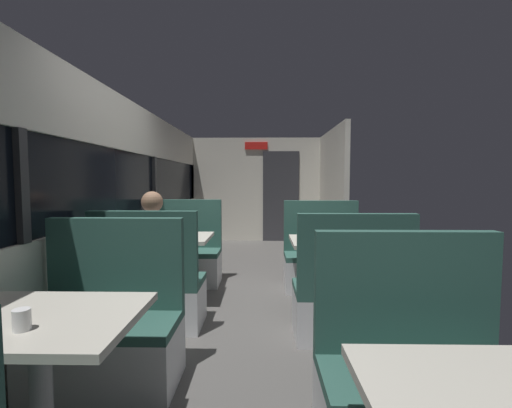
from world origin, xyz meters
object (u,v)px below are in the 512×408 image
dining_table_rear_aisle (334,249)px  bench_near_window_facing_entry (108,335)px  bench_rear_aisle_facing_entry (322,263)px  coffee_cup_primary (22,320)px  bench_mid_window_facing_end (150,292)px  bench_front_aisle_facing_entry (416,393)px  bench_rear_aisle_facing_end (350,301)px  bench_mid_window_facing_entry (184,258)px  dining_table_near_window (39,337)px  seated_passenger (152,268)px  dining_table_mid_window (170,245)px

dining_table_rear_aisle → bench_near_window_facing_entry: bearing=-142.2°
bench_rear_aisle_facing_entry → coffee_cup_primary: (-1.76, -2.94, 0.46)m
bench_mid_window_facing_end → bench_front_aisle_facing_entry: size_ratio=1.00×
bench_near_window_facing_entry → bench_rear_aisle_facing_end: same height
bench_rear_aisle_facing_end → bench_mid_window_facing_entry: bearing=138.2°
dining_table_near_window → bench_mid_window_facing_entry: bearing=90.0°
bench_mid_window_facing_end → bench_rear_aisle_facing_entry: bearing=33.8°
bench_front_aisle_facing_entry → bench_rear_aisle_facing_entry: size_ratio=1.00×
bench_rear_aisle_facing_end → dining_table_rear_aisle: bearing=90.0°
bench_mid_window_facing_end → bench_front_aisle_facing_entry: same height
bench_front_aisle_facing_entry → bench_rear_aisle_facing_end: same height
bench_rear_aisle_facing_end → seated_passenger: size_ratio=0.87×
dining_table_near_window → bench_front_aisle_facing_entry: 1.82m
bench_mid_window_facing_entry → bench_front_aisle_facing_entry: (1.79, -2.89, 0.00)m
dining_table_mid_window → bench_rear_aisle_facing_end: bearing=-26.7°
dining_table_near_window → bench_near_window_facing_entry: bench_near_window_facing_entry is taller
bench_near_window_facing_entry → dining_table_rear_aisle: bench_near_window_facing_entry is taller
bench_rear_aisle_facing_end → seated_passenger: (-1.79, 0.27, 0.21)m
dining_table_near_window → bench_mid_window_facing_end: size_ratio=0.82×
bench_mid_window_facing_entry → bench_rear_aisle_facing_end: (1.79, -1.60, 0.00)m
dining_table_rear_aisle → seated_passenger: 1.84m
dining_table_near_window → dining_table_mid_window: (0.00, 2.29, 0.00)m
dining_table_mid_window → bench_rear_aisle_facing_end: size_ratio=0.82×
bench_near_window_facing_entry → coffee_cup_primary: size_ratio=12.22×
bench_mid_window_facing_entry → coffee_cup_primary: bench_mid_window_facing_entry is taller
bench_mid_window_facing_end → bench_rear_aisle_facing_entry: same height
dining_table_rear_aisle → seated_passenger: size_ratio=0.71×
bench_near_window_facing_entry → dining_table_rear_aisle: size_ratio=1.22×
seated_passenger → dining_table_rear_aisle: bearing=13.4°
bench_mid_window_facing_end → dining_table_near_window: bearing=-90.0°
dining_table_rear_aisle → coffee_cup_primary: coffee_cup_primary is taller
bench_mid_window_facing_end → dining_table_rear_aisle: size_ratio=1.22×
dining_table_mid_window → seated_passenger: bearing=-90.0°
dining_table_mid_window → bench_mid_window_facing_entry: bench_mid_window_facing_entry is taller
dining_table_near_window → bench_rear_aisle_facing_end: bench_rear_aisle_facing_end is taller
dining_table_near_window → bench_rear_aisle_facing_end: size_ratio=0.82×
coffee_cup_primary → bench_mid_window_facing_entry: bearing=90.6°
dining_table_near_window → bench_rear_aisle_facing_entry: size_ratio=0.82×
dining_table_mid_window → bench_rear_aisle_facing_end: 2.03m
dining_table_mid_window → bench_mid_window_facing_entry: 0.77m
bench_rear_aisle_facing_entry → seated_passenger: bearing=-147.8°
bench_near_window_facing_entry → dining_table_rear_aisle: (1.79, 1.39, 0.31)m
dining_table_mid_window → seated_passenger: (0.00, -0.63, -0.10)m
bench_near_window_facing_entry → bench_front_aisle_facing_entry: same height
coffee_cup_primary → seated_passenger: bearing=91.1°
bench_mid_window_facing_entry → coffee_cup_primary: bearing=-89.4°
bench_near_window_facing_entry → bench_mid_window_facing_end: (0.00, 0.89, 0.00)m
bench_mid_window_facing_end → coffee_cup_primary: bearing=-88.9°
bench_front_aisle_facing_entry → dining_table_rear_aisle: (0.00, 1.99, 0.31)m
bench_rear_aisle_facing_end → dining_table_mid_window: bearing=153.3°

